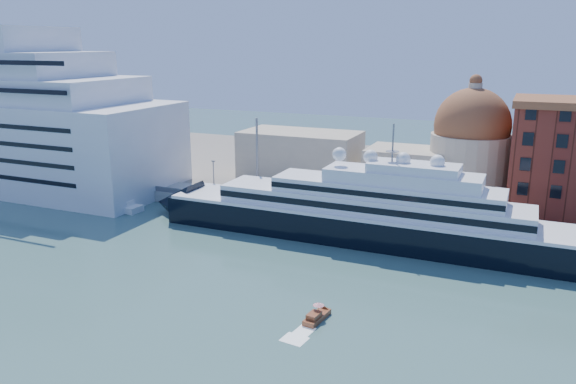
% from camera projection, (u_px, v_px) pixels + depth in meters
% --- Properties ---
extents(ground, '(400.00, 400.00, 0.00)m').
position_uv_depth(ground, '(278.00, 279.00, 88.69)').
color(ground, '#335958').
rests_on(ground, ground).
extents(quay, '(180.00, 10.00, 2.50)m').
position_uv_depth(quay, '(345.00, 213.00, 118.49)').
color(quay, gray).
rests_on(quay, ground).
extents(land, '(260.00, 72.00, 2.00)m').
position_uv_depth(land, '(391.00, 174.00, 154.89)').
color(land, slate).
rests_on(land, ground).
extents(quay_fence, '(180.00, 0.10, 1.20)m').
position_uv_depth(quay_fence, '(338.00, 211.00, 114.03)').
color(quay_fence, slate).
rests_on(quay_fence, quay).
extents(superyacht, '(87.41, 12.12, 26.12)m').
position_uv_depth(superyacht, '(346.00, 215.00, 106.47)').
color(superyacht, black).
rests_on(superyacht, ground).
extents(service_barge, '(12.09, 4.81, 2.66)m').
position_uv_depth(service_barge, '(119.00, 206.00, 125.27)').
color(service_barge, white).
rests_on(service_barge, ground).
extents(water_taxi, '(2.37, 5.33, 2.45)m').
position_uv_depth(water_taxi, '(316.00, 316.00, 75.22)').
color(water_taxi, brown).
rests_on(water_taxi, ground).
extents(church, '(66.00, 18.00, 25.50)m').
position_uv_depth(church, '(402.00, 151.00, 134.56)').
color(church, beige).
rests_on(church, land).
extents(lamp_posts, '(120.80, 2.40, 18.00)m').
position_uv_depth(lamp_posts, '(287.00, 170.00, 119.64)').
color(lamp_posts, slate).
rests_on(lamp_posts, quay).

